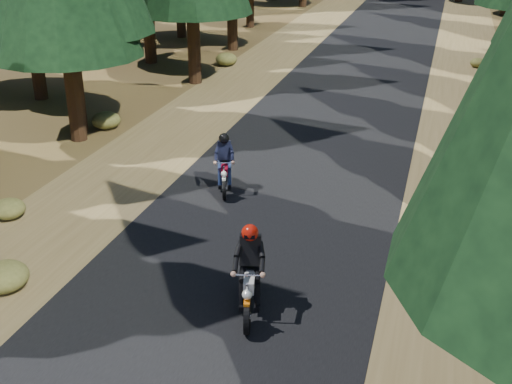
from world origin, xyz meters
TOP-DOWN VIEW (x-y plane):
  - ground at (0.00, 0.00)m, footprint 120.00×120.00m
  - road at (0.00, 5.00)m, footprint 6.00×100.00m
  - shoulder_l at (-4.60, 5.00)m, footprint 3.20×100.00m
  - shoulder_r at (4.60, 5.00)m, footprint 3.20×100.00m
  - understory_shrubs at (1.11, 7.00)m, footprint 15.96×29.80m
  - rider_lead at (0.72, -1.32)m, footprint 0.98×1.97m
  - rider_follow at (-1.51, 3.73)m, footprint 1.00×1.76m

SIDE VIEW (x-z plane):
  - ground at x=0.00m, z-range 0.00..0.00m
  - shoulder_l at x=-4.60m, z-range 0.00..0.01m
  - shoulder_r at x=4.60m, z-range 0.00..0.01m
  - road at x=0.00m, z-range 0.00..0.01m
  - understory_shrubs at x=1.11m, z-range -0.03..0.57m
  - rider_follow at x=-1.51m, z-range -0.25..1.26m
  - rider_lead at x=0.72m, z-range -0.28..1.41m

